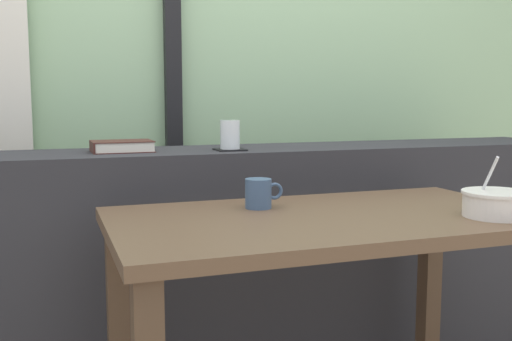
# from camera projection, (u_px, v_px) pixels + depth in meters

# --- Properties ---
(outdoor_backdrop) EXTENTS (4.80, 0.08, 2.80)m
(outdoor_backdrop) POSITION_uv_depth(u_px,v_px,m) (189.00, 16.00, 2.67)
(outdoor_backdrop) COLOR #9EC699
(outdoor_backdrop) RESTS_ON ground
(window_divider_post) EXTENTS (0.07, 0.05, 2.60)m
(window_divider_post) POSITION_uv_depth(u_px,v_px,m) (172.00, 36.00, 2.58)
(window_divider_post) COLOR black
(window_divider_post) RESTS_ON ground
(dark_console_ledge) EXTENTS (2.80, 0.38, 0.85)m
(dark_console_ledge) POSITION_uv_depth(u_px,v_px,m) (231.00, 263.00, 2.19)
(dark_console_ledge) COLOR #2D2D33
(dark_console_ledge) RESTS_ON ground
(breakfast_table) EXTENTS (1.17, 0.65, 0.72)m
(breakfast_table) POSITION_uv_depth(u_px,v_px,m) (327.00, 256.00, 1.63)
(breakfast_table) COLOR brown
(breakfast_table) RESTS_ON ground
(coaster_square) EXTENTS (0.10, 0.10, 0.00)m
(coaster_square) POSITION_uv_depth(u_px,v_px,m) (230.00, 150.00, 2.07)
(coaster_square) COLOR black
(coaster_square) RESTS_ON dark_console_ledge
(juice_glass) EXTENTS (0.07, 0.07, 0.10)m
(juice_glass) POSITION_uv_depth(u_px,v_px,m) (230.00, 136.00, 2.06)
(juice_glass) COLOR white
(juice_glass) RESTS_ON coaster_square
(closed_book) EXTENTS (0.21, 0.15, 0.04)m
(closed_book) POSITION_uv_depth(u_px,v_px,m) (122.00, 146.00, 2.02)
(closed_book) COLOR #47231E
(closed_book) RESTS_ON dark_console_ledge
(soup_bowl) EXTENTS (0.18, 0.18, 0.16)m
(soup_bowl) POSITION_uv_depth(u_px,v_px,m) (496.00, 204.00, 1.58)
(soup_bowl) COLOR silver
(soup_bowl) RESTS_ON breakfast_table
(ceramic_mug) EXTENTS (0.11, 0.08, 0.08)m
(ceramic_mug) POSITION_uv_depth(u_px,v_px,m) (259.00, 193.00, 1.70)
(ceramic_mug) COLOR #3D567A
(ceramic_mug) RESTS_ON breakfast_table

